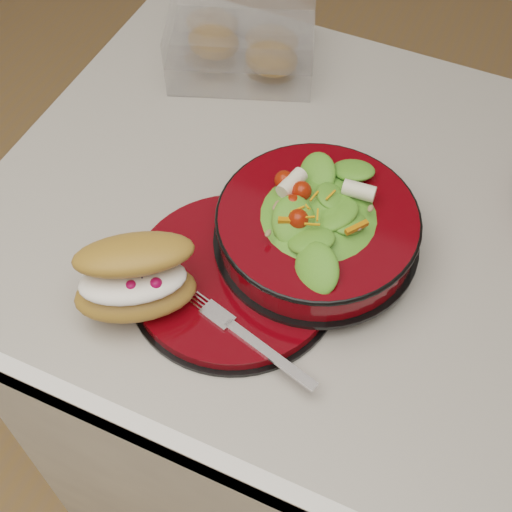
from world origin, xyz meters
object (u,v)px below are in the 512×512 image
at_px(salad_bowl, 318,222).
at_px(croissant, 136,278).
at_px(dinner_plate, 235,278).
at_px(island_counter, 395,404).
at_px(pastry_box, 242,42).
at_px(fork, 254,342).

bearing_deg(salad_bowl, croissant, -133.85).
bearing_deg(dinner_plate, island_counter, 32.72).
height_order(island_counter, dinner_plate, dinner_plate).
xyz_separation_m(salad_bowl, pastry_box, (-0.24, 0.29, -0.01)).
bearing_deg(salad_bowl, fork, -93.53).
relative_size(salad_bowl, fork, 1.59).
xyz_separation_m(salad_bowl, croissant, (-0.16, -0.16, 0.00)).
bearing_deg(salad_bowl, dinner_plate, -129.80).
xyz_separation_m(island_counter, dinner_plate, (-0.23, -0.15, 0.46)).
bearing_deg(fork, salad_bowl, 12.21).
height_order(croissant, fork, croissant).
distance_m(island_counter, pastry_box, 0.67).
height_order(croissant, pastry_box, croissant).
bearing_deg(salad_bowl, pastry_box, 129.31).
bearing_deg(island_counter, salad_bowl, -158.58).
bearing_deg(croissant, pastry_box, 66.27).
distance_m(croissant, pastry_box, 0.46).
bearing_deg(dinner_plate, salad_bowl, 50.20).
xyz_separation_m(salad_bowl, fork, (-0.01, -0.16, -0.04)).
distance_m(dinner_plate, fork, 0.10).
bearing_deg(croissant, island_counter, 1.82).
bearing_deg(dinner_plate, croissant, -137.75).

